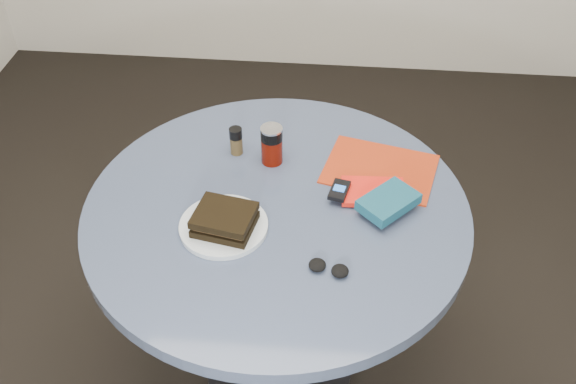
# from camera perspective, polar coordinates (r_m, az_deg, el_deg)

# --- Properties ---
(ground) EXTENTS (4.00, 4.00, 0.00)m
(ground) POSITION_cam_1_polar(r_m,az_deg,el_deg) (2.24, -0.79, -15.44)
(ground) COLOR black
(ground) RESTS_ON ground
(table) EXTENTS (1.00, 1.00, 0.75)m
(table) POSITION_cam_1_polar(r_m,az_deg,el_deg) (1.77, -0.97, -5.09)
(table) COLOR black
(table) RESTS_ON ground
(plate) EXTENTS (0.26, 0.26, 0.01)m
(plate) POSITION_cam_1_polar(r_m,az_deg,el_deg) (1.60, -5.74, -3.04)
(plate) COLOR silver
(plate) RESTS_ON table
(sandwich) EXTENTS (0.16, 0.14, 0.05)m
(sandwich) POSITION_cam_1_polar(r_m,az_deg,el_deg) (1.57, -5.66, -2.46)
(sandwich) COLOR black
(sandwich) RESTS_ON plate
(soda_can) EXTENTS (0.07, 0.07, 0.11)m
(soda_can) POSITION_cam_1_polar(r_m,az_deg,el_deg) (1.76, -1.46, 4.22)
(soda_can) COLOR #5D0F04
(soda_can) RESTS_ON table
(pepper_grinder) EXTENTS (0.04, 0.04, 0.08)m
(pepper_grinder) POSITION_cam_1_polar(r_m,az_deg,el_deg) (1.81, -4.63, 4.57)
(pepper_grinder) COLOR #43361D
(pepper_grinder) RESTS_ON table
(magazine) EXTENTS (0.34, 0.28, 0.01)m
(magazine) POSITION_cam_1_polar(r_m,az_deg,el_deg) (1.78, 8.17, 2.03)
(magazine) COLOR #A02A0E
(magazine) RESTS_ON table
(red_book) EXTENTS (0.17, 0.12, 0.01)m
(red_book) POSITION_cam_1_polar(r_m,az_deg,el_deg) (1.70, 7.57, 0.02)
(red_book) COLOR red
(red_book) RESTS_ON magazine
(novel) EXTENTS (0.17, 0.17, 0.03)m
(novel) POSITION_cam_1_polar(r_m,az_deg,el_deg) (1.64, 8.92, -0.87)
(novel) COLOR navy
(novel) RESTS_ON red_book
(mp3_player) EXTENTS (0.06, 0.08, 0.01)m
(mp3_player) POSITION_cam_1_polar(r_m,az_deg,el_deg) (1.67, 4.58, 0.16)
(mp3_player) COLOR black
(mp3_player) RESTS_ON red_book
(headphones) EXTENTS (0.10, 0.06, 0.02)m
(headphones) POSITION_cam_1_polar(r_m,az_deg,el_deg) (1.50, 3.63, -6.76)
(headphones) COLOR black
(headphones) RESTS_ON table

